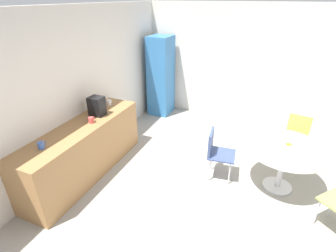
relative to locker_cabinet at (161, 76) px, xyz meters
name	(u,v)px	position (x,y,z in m)	size (l,w,h in m)	color
ground_plane	(249,206)	(-2.55, -2.55, -0.95)	(6.00, 6.00, 0.00)	#9E998E
wall_back	(70,93)	(-2.55, 0.45, 0.35)	(6.00, 0.10, 2.60)	silver
wall_side_right	(276,68)	(0.45, -2.55, 0.35)	(0.10, 6.00, 2.60)	silver
counter_block	(85,150)	(-2.81, 0.10, -0.50)	(2.39, 0.60, 0.90)	#9E7042
locker_cabinet	(161,76)	(0.00, 0.00, 0.00)	(0.60, 0.50, 1.89)	#3372B2
round_table	(285,155)	(-1.95, -2.90, -0.33)	(1.17, 1.17, 0.74)	silver
chair_yellow	(297,133)	(-0.97, -3.10, -0.42)	(0.50, 0.50, 0.83)	silver
chair_navy	(216,149)	(-2.06, -1.90, -0.42)	(0.46, 0.46, 0.83)	silver
fruit_bowl	(286,146)	(-1.98, -2.88, -0.17)	(0.22, 0.22, 0.11)	silver
mug_white	(109,102)	(-1.92, 0.18, 0.00)	(0.13, 0.08, 0.09)	white
mug_green	(41,145)	(-3.54, 0.13, 0.00)	(0.13, 0.08, 0.09)	#3F66BF
mug_red	(91,120)	(-2.66, 0.01, 0.00)	(0.13, 0.08, 0.09)	#D84C4C
coffee_maker	(97,106)	(-2.37, 0.10, 0.11)	(0.20, 0.24, 0.32)	black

